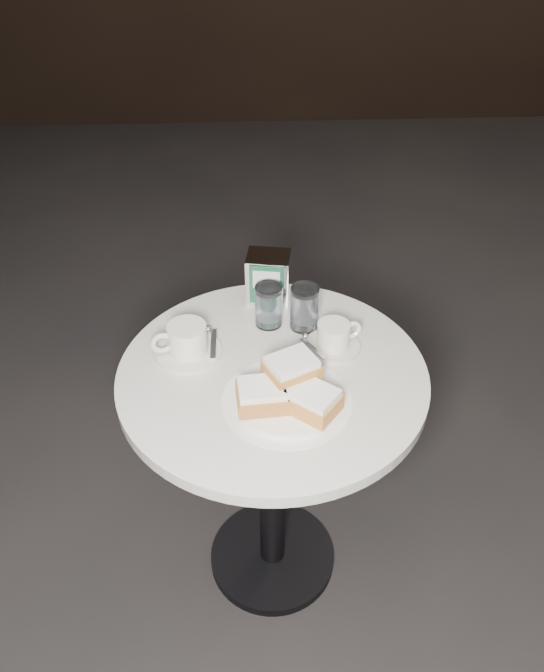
{
  "coord_description": "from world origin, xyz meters",
  "views": [
    {
      "loc": [
        -0.05,
        -1.1,
        1.73
      ],
      "look_at": [
        0.0,
        0.02,
        0.83
      ],
      "focal_mm": 35.0,
      "sensor_mm": 36.0,
      "label": 1
    }
  ],
  "objects_px": {
    "coffee_cup_left": "(187,342)",
    "coffee_cup_right": "(334,338)",
    "water_glass_left": "(269,306)",
    "cafe_table": "(272,432)",
    "napkin_dispenser": "(268,277)",
    "beignet_plate": "(288,393)",
    "water_glass_right": "(304,308)"
  },
  "relations": [
    {
      "from": "water_glass_right",
      "to": "coffee_cup_left",
      "type": "bearing_deg",
      "value": -161.78
    },
    {
      "from": "cafe_table",
      "to": "coffee_cup_left",
      "type": "bearing_deg",
      "value": 159.87
    },
    {
      "from": "coffee_cup_left",
      "to": "coffee_cup_right",
      "type": "relative_size",
      "value": 1.13
    },
    {
      "from": "coffee_cup_right",
      "to": "water_glass_left",
      "type": "relative_size",
      "value": 1.54
    },
    {
      "from": "water_glass_left",
      "to": "cafe_table",
      "type": "bearing_deg",
      "value": -89.82
    },
    {
      "from": "water_glass_left",
      "to": "water_glass_right",
      "type": "distance_m",
      "value": 0.09
    },
    {
      "from": "beignet_plate",
      "to": "water_glass_left",
      "type": "xyz_separation_m",
      "value": [
        -0.03,
        0.29,
        0.01
      ]
    },
    {
      "from": "beignet_plate",
      "to": "coffee_cup_right",
      "type": "relative_size",
      "value": 1.51
    },
    {
      "from": "cafe_table",
      "to": "water_glass_right",
      "type": "distance_m",
      "value": 0.31
    },
    {
      "from": "coffee_cup_left",
      "to": "beignet_plate",
      "type": "bearing_deg",
      "value": -54.17
    },
    {
      "from": "beignet_plate",
      "to": "coffee_cup_right",
      "type": "bearing_deg",
      "value": 57.73
    },
    {
      "from": "cafe_table",
      "to": "coffee_cup_right",
      "type": "relative_size",
      "value": 4.51
    },
    {
      "from": "napkin_dispenser",
      "to": "coffee_cup_right",
      "type": "bearing_deg",
      "value": -47.0
    },
    {
      "from": "beignet_plate",
      "to": "water_glass_right",
      "type": "distance_m",
      "value": 0.28
    },
    {
      "from": "cafe_table",
      "to": "water_glass_left",
      "type": "relative_size",
      "value": 6.95
    },
    {
      "from": "coffee_cup_right",
      "to": "beignet_plate",
      "type": "bearing_deg",
      "value": -141.15
    },
    {
      "from": "coffee_cup_left",
      "to": "water_glass_right",
      "type": "bearing_deg",
      "value": 3.7
    },
    {
      "from": "coffee_cup_right",
      "to": "water_glass_left",
      "type": "distance_m",
      "value": 0.18
    },
    {
      "from": "coffee_cup_right",
      "to": "water_glass_right",
      "type": "xyz_separation_m",
      "value": [
        -0.06,
        0.08,
        0.02
      ]
    },
    {
      "from": "coffee_cup_left",
      "to": "coffee_cup_right",
      "type": "xyz_separation_m",
      "value": [
        0.34,
        0.01,
        -0.01
      ]
    },
    {
      "from": "cafe_table",
      "to": "water_glass_left",
      "type": "xyz_separation_m",
      "value": [
        -0.0,
        0.18,
        0.25
      ]
    },
    {
      "from": "water_glass_left",
      "to": "coffee_cup_right",
      "type": "bearing_deg",
      "value": -34.23
    },
    {
      "from": "water_glass_right",
      "to": "coffee_cup_right",
      "type": "bearing_deg",
      "value": -54.09
    },
    {
      "from": "napkin_dispenser",
      "to": "coffee_cup_left",
      "type": "bearing_deg",
      "value": -123.29
    },
    {
      "from": "cafe_table",
      "to": "coffee_cup_left",
      "type": "xyz_separation_m",
      "value": [
        -0.19,
        0.07,
        0.23
      ]
    },
    {
      "from": "coffee_cup_left",
      "to": "coffee_cup_right",
      "type": "height_order",
      "value": "coffee_cup_left"
    },
    {
      "from": "cafe_table",
      "to": "napkin_dispenser",
      "type": "bearing_deg",
      "value": 89.23
    },
    {
      "from": "cafe_table",
      "to": "coffee_cup_left",
      "type": "distance_m",
      "value": 0.31
    },
    {
      "from": "coffee_cup_left",
      "to": "napkin_dispenser",
      "type": "relative_size",
      "value": 1.5
    },
    {
      "from": "water_glass_left",
      "to": "napkin_dispenser",
      "type": "xyz_separation_m",
      "value": [
        0.0,
        0.11,
        0.01
      ]
    },
    {
      "from": "beignet_plate",
      "to": "coffee_cup_right",
      "type": "height_order",
      "value": "beignet_plate"
    },
    {
      "from": "coffee_cup_left",
      "to": "cafe_table",
      "type": "bearing_deg",
      "value": -34.66
    }
  ]
}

